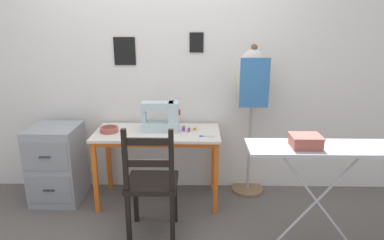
# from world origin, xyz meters

# --- Properties ---
(ground_plane) EXTENTS (14.00, 14.00, 0.00)m
(ground_plane) POSITION_xyz_m (0.00, 0.00, 0.00)
(ground_plane) COLOR #5B5651
(wall_back) EXTENTS (10.00, 0.06, 2.55)m
(wall_back) POSITION_xyz_m (-0.00, 0.61, 1.28)
(wall_back) COLOR silver
(wall_back) RESTS_ON ground_plane
(sewing_table) EXTENTS (1.15, 0.54, 0.70)m
(sewing_table) POSITION_xyz_m (0.00, 0.26, 0.62)
(sewing_table) COLOR silver
(sewing_table) RESTS_ON ground_plane
(sewing_machine) EXTENTS (0.35, 0.17, 0.30)m
(sewing_machine) POSITION_xyz_m (0.05, 0.30, 0.83)
(sewing_machine) COLOR silver
(sewing_machine) RESTS_ON sewing_table
(fabric_bowl) EXTENTS (0.17, 0.17, 0.05)m
(fabric_bowl) POSITION_xyz_m (-0.44, 0.25, 0.73)
(fabric_bowl) COLOR #B25647
(fabric_bowl) RESTS_ON sewing_table
(scissors) EXTENTS (0.14, 0.05, 0.01)m
(scissors) POSITION_xyz_m (0.43, 0.13, 0.71)
(scissors) COLOR silver
(scissors) RESTS_ON sewing_table
(thread_spool_near_machine) EXTENTS (0.04, 0.04, 0.04)m
(thread_spool_near_machine) POSITION_xyz_m (0.24, 0.29, 0.73)
(thread_spool_near_machine) COLOR purple
(thread_spool_near_machine) RESTS_ON sewing_table
(thread_spool_mid_table) EXTENTS (0.03, 0.03, 0.03)m
(thread_spool_mid_table) POSITION_xyz_m (0.29, 0.27, 0.72)
(thread_spool_mid_table) COLOR purple
(thread_spool_mid_table) RESTS_ON sewing_table
(thread_spool_far_edge) EXTENTS (0.04, 0.04, 0.03)m
(thread_spool_far_edge) POSITION_xyz_m (0.35, 0.31, 0.72)
(thread_spool_far_edge) COLOR yellow
(thread_spool_far_edge) RESTS_ON sewing_table
(wooden_chair) EXTENTS (0.40, 0.38, 0.95)m
(wooden_chair) POSITION_xyz_m (0.01, -0.29, 0.45)
(wooden_chair) COLOR black
(wooden_chair) RESTS_ON ground_plane
(filing_cabinet) EXTENTS (0.45, 0.47, 0.74)m
(filing_cabinet) POSITION_xyz_m (-0.98, 0.28, 0.37)
(filing_cabinet) COLOR #93999E
(filing_cabinet) RESTS_ON ground_plane
(dress_form) EXTENTS (0.32, 0.32, 1.49)m
(dress_form) POSITION_xyz_m (0.89, 0.47, 1.08)
(dress_form) COLOR #846647
(dress_form) RESTS_ON ground_plane
(ironing_board) EXTENTS (1.06, 0.34, 0.85)m
(ironing_board) POSITION_xyz_m (1.26, -0.46, 0.79)
(ironing_board) COLOR #ADB2B7
(ironing_board) RESTS_ON ground_plane
(storage_box) EXTENTS (0.21, 0.18, 0.09)m
(storage_box) POSITION_xyz_m (1.12, -0.49, 0.89)
(storage_box) COLOR #AD564C
(storage_box) RESTS_ON ironing_board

